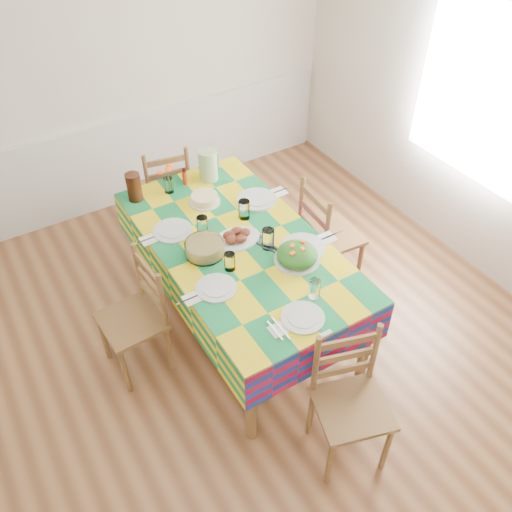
{
  "coord_description": "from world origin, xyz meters",
  "views": [
    {
      "loc": [
        -1.36,
        -2.22,
        3.4
      ],
      "look_at": [
        0.15,
        0.25,
        0.79
      ],
      "focal_mm": 38.0,
      "sensor_mm": 36.0,
      "label": 1
    }
  ],
  "objects_px": {
    "meat_platter": "(237,237)",
    "tea_pitcher": "(134,187)",
    "chair_left": "(137,318)",
    "chair_right": "(327,236)",
    "chair_far": "(167,191)",
    "green_pitcher": "(208,165)",
    "chair_near": "(349,402)",
    "dining_table": "(239,252)"
  },
  "relations": [
    {
      "from": "green_pitcher",
      "to": "meat_platter",
      "type": "bearing_deg",
      "value": -103.79
    },
    {
      "from": "green_pitcher",
      "to": "tea_pitcher",
      "type": "distance_m",
      "value": 0.64
    },
    {
      "from": "chair_left",
      "to": "chair_right",
      "type": "relative_size",
      "value": 0.95
    },
    {
      "from": "meat_platter",
      "to": "chair_right",
      "type": "distance_m",
      "value": 0.91
    },
    {
      "from": "meat_platter",
      "to": "green_pitcher",
      "type": "bearing_deg",
      "value": 76.21
    },
    {
      "from": "green_pitcher",
      "to": "chair_left",
      "type": "bearing_deg",
      "value": -141.14
    },
    {
      "from": "green_pitcher",
      "to": "tea_pitcher",
      "type": "xyz_separation_m",
      "value": [
        -0.64,
        0.05,
        -0.02
      ]
    },
    {
      "from": "tea_pitcher",
      "to": "chair_right",
      "type": "xyz_separation_m",
      "value": [
        1.28,
        -0.89,
        -0.43
      ]
    },
    {
      "from": "chair_left",
      "to": "chair_right",
      "type": "bearing_deg",
      "value": 86.55
    },
    {
      "from": "green_pitcher",
      "to": "tea_pitcher",
      "type": "bearing_deg",
      "value": 175.9
    },
    {
      "from": "meat_platter",
      "to": "green_pitcher",
      "type": "xyz_separation_m",
      "value": [
        0.2,
        0.82,
        0.11
      ]
    },
    {
      "from": "chair_right",
      "to": "meat_platter",
      "type": "bearing_deg",
      "value": 92.68
    },
    {
      "from": "tea_pitcher",
      "to": "chair_near",
      "type": "xyz_separation_m",
      "value": [
        0.45,
        -2.23,
        -0.45
      ]
    },
    {
      "from": "dining_table",
      "to": "chair_right",
      "type": "xyz_separation_m",
      "value": [
        0.84,
        0.0,
        -0.22
      ]
    },
    {
      "from": "meat_platter",
      "to": "chair_far",
      "type": "bearing_deg",
      "value": 90.37
    },
    {
      "from": "dining_table",
      "to": "tea_pitcher",
      "type": "xyz_separation_m",
      "value": [
        -0.44,
        0.89,
        0.21
      ]
    },
    {
      "from": "meat_platter",
      "to": "chair_far",
      "type": "distance_m",
      "value": 1.36
    },
    {
      "from": "meat_platter",
      "to": "chair_left",
      "type": "height_order",
      "value": "chair_left"
    },
    {
      "from": "chair_left",
      "to": "tea_pitcher",
      "type": "bearing_deg",
      "value": 151.81
    },
    {
      "from": "chair_near",
      "to": "chair_right",
      "type": "xyz_separation_m",
      "value": [
        0.83,
        1.34,
        0.02
      ]
    },
    {
      "from": "chair_far",
      "to": "chair_right",
      "type": "relative_size",
      "value": 0.95
    },
    {
      "from": "green_pitcher",
      "to": "chair_far",
      "type": "bearing_deg",
      "value": 113.21
    },
    {
      "from": "green_pitcher",
      "to": "chair_left",
      "type": "xyz_separation_m",
      "value": [
        -1.05,
        -0.84,
        -0.47
      ]
    },
    {
      "from": "meat_platter",
      "to": "tea_pitcher",
      "type": "height_order",
      "value": "tea_pitcher"
    },
    {
      "from": "tea_pitcher",
      "to": "chair_far",
      "type": "height_order",
      "value": "tea_pitcher"
    },
    {
      "from": "chair_far",
      "to": "green_pitcher",
      "type": "bearing_deg",
      "value": 122.73
    },
    {
      "from": "chair_near",
      "to": "chair_right",
      "type": "distance_m",
      "value": 1.58
    },
    {
      "from": "chair_near",
      "to": "chair_far",
      "type": "height_order",
      "value": "chair_near"
    },
    {
      "from": "chair_far",
      "to": "chair_left",
      "type": "xyz_separation_m",
      "value": [
        -0.84,
        -1.33,
        0.0
      ]
    },
    {
      "from": "tea_pitcher",
      "to": "green_pitcher",
      "type": "bearing_deg",
      "value": -4.1
    },
    {
      "from": "green_pitcher",
      "to": "chair_far",
      "type": "height_order",
      "value": "green_pitcher"
    },
    {
      "from": "meat_platter",
      "to": "chair_far",
      "type": "relative_size",
      "value": 0.37
    },
    {
      "from": "tea_pitcher",
      "to": "chair_right",
      "type": "height_order",
      "value": "tea_pitcher"
    },
    {
      "from": "dining_table",
      "to": "chair_left",
      "type": "height_order",
      "value": "chair_left"
    },
    {
      "from": "green_pitcher",
      "to": "chair_far",
      "type": "relative_size",
      "value": 0.27
    },
    {
      "from": "chair_left",
      "to": "dining_table",
      "type": "bearing_deg",
      "value": 86.34
    },
    {
      "from": "meat_platter",
      "to": "green_pitcher",
      "type": "relative_size",
      "value": 1.35
    },
    {
      "from": "meat_platter",
      "to": "tea_pitcher",
      "type": "xyz_separation_m",
      "value": [
        -0.44,
        0.87,
        0.09
      ]
    },
    {
      "from": "chair_far",
      "to": "chair_right",
      "type": "distance_m",
      "value": 1.58
    },
    {
      "from": "chair_near",
      "to": "tea_pitcher",
      "type": "bearing_deg",
      "value": 118.26
    },
    {
      "from": "green_pitcher",
      "to": "chair_far",
      "type": "distance_m",
      "value": 0.71
    },
    {
      "from": "tea_pitcher",
      "to": "chair_right",
      "type": "bearing_deg",
      "value": -34.79
    }
  ]
}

